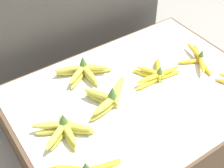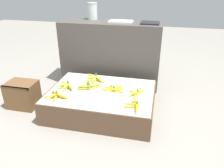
{
  "view_description": "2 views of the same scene",
  "coord_description": "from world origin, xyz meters",
  "px_view_note": "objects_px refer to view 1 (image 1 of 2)",
  "views": [
    {
      "loc": [
        -0.66,
        -0.76,
        1.25
      ],
      "look_at": [
        -0.07,
        0.11,
        0.26
      ],
      "focal_mm": 50.0,
      "sensor_mm": 36.0,
      "label": 1
    },
    {
      "loc": [
        0.57,
        -2.0,
        1.35
      ],
      "look_at": [
        0.12,
        0.0,
        0.35
      ],
      "focal_mm": 35.0,
      "sensor_mm": 36.0,
      "label": 2
    }
  ],
  "objects_px": {
    "banana_bunch_middle_left": "(64,130)",
    "banana_bunch_middle_midleft": "(108,98)",
    "banana_bunch_middle_midright": "(156,74)",
    "banana_bunch_back_midleft": "(83,72)",
    "banana_bunch_middle_right": "(198,58)"
  },
  "relations": [
    {
      "from": "banana_bunch_middle_right",
      "to": "banana_bunch_back_midleft",
      "type": "relative_size",
      "value": 0.91
    },
    {
      "from": "banana_bunch_back_midleft",
      "to": "banana_bunch_middle_midleft",
      "type": "bearing_deg",
      "value": -89.69
    },
    {
      "from": "banana_bunch_middle_midleft",
      "to": "banana_bunch_middle_right",
      "type": "distance_m",
      "value": 0.53
    },
    {
      "from": "banana_bunch_middle_midleft",
      "to": "banana_bunch_middle_midright",
      "type": "relative_size",
      "value": 1.01
    },
    {
      "from": "banana_bunch_middle_midright",
      "to": "banana_bunch_middle_right",
      "type": "distance_m",
      "value": 0.25
    },
    {
      "from": "banana_bunch_middle_left",
      "to": "banana_bunch_middle_midright",
      "type": "xyz_separation_m",
      "value": [
        0.52,
        0.06,
        -0.01
      ]
    },
    {
      "from": "banana_bunch_middle_left",
      "to": "banana_bunch_back_midleft",
      "type": "relative_size",
      "value": 0.84
    },
    {
      "from": "banana_bunch_middle_left",
      "to": "banana_bunch_middle_midleft",
      "type": "distance_m",
      "value": 0.24
    },
    {
      "from": "banana_bunch_middle_left",
      "to": "banana_bunch_middle_midleft",
      "type": "xyz_separation_m",
      "value": [
        0.24,
        0.04,
        0.0
      ]
    },
    {
      "from": "banana_bunch_middle_left",
      "to": "banana_bunch_middle_right",
      "type": "relative_size",
      "value": 0.92
    },
    {
      "from": "banana_bunch_middle_midright",
      "to": "banana_bunch_middle_right",
      "type": "bearing_deg",
      "value": -5.78
    },
    {
      "from": "banana_bunch_middle_midleft",
      "to": "banana_bunch_back_midleft",
      "type": "bearing_deg",
      "value": 90.31
    },
    {
      "from": "banana_bunch_middle_left",
      "to": "banana_bunch_middle_midright",
      "type": "relative_size",
      "value": 0.85
    },
    {
      "from": "banana_bunch_middle_left",
      "to": "banana_bunch_back_midleft",
      "type": "distance_m",
      "value": 0.35
    },
    {
      "from": "banana_bunch_middle_left",
      "to": "banana_bunch_middle_right",
      "type": "bearing_deg",
      "value": 2.43
    }
  ]
}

